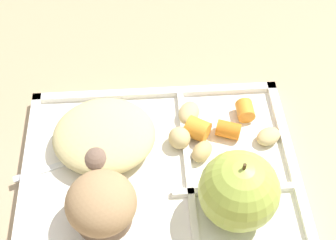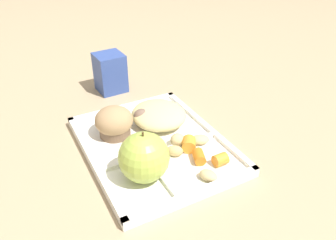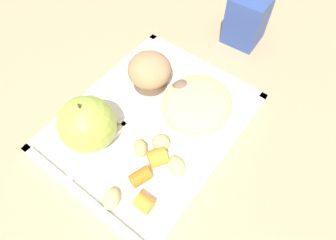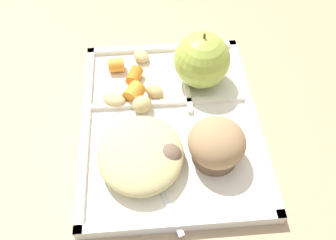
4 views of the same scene
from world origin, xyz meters
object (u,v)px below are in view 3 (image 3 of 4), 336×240
(green_apple, at_px, (87,124))
(plastic_fork, at_px, (196,94))
(lunch_tray, at_px, (151,125))
(bran_muffin, at_px, (150,72))
(milk_carton, at_px, (247,19))

(green_apple, height_order, plastic_fork, green_apple)
(lunch_tray, relative_size, plastic_fork, 2.38)
(green_apple, xyz_separation_m, bran_muffin, (0.15, -0.00, -0.01))
(bran_muffin, distance_m, plastic_fork, 0.09)
(bran_muffin, relative_size, milk_carton, 0.77)
(green_apple, bearing_deg, milk_carton, -10.90)
(lunch_tray, xyz_separation_m, bran_muffin, (0.07, 0.06, 0.04))
(plastic_fork, relative_size, milk_carton, 1.38)
(bran_muffin, xyz_separation_m, milk_carton, (0.22, -0.07, 0.01))
(green_apple, bearing_deg, plastic_fork, -24.84)
(lunch_tray, height_order, plastic_fork, lunch_tray)
(milk_carton, bearing_deg, plastic_fork, -179.49)
(green_apple, relative_size, plastic_fork, 0.69)
(bran_muffin, height_order, milk_carton, milk_carton)
(bran_muffin, bearing_deg, milk_carton, -17.84)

